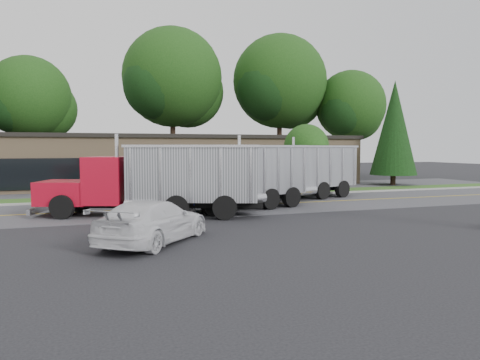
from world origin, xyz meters
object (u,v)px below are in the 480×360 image
object	(u,v)px
dump_truck_blue	(248,175)
dump_truck_maroon	(301,170)
rally_car	(153,221)
dump_truck_red	(164,178)

from	to	relation	value
dump_truck_blue	dump_truck_maroon	size ratio (longest dim) A/B	0.81
dump_truck_blue	rally_car	size ratio (longest dim) A/B	1.51
rally_car	dump_truck_maroon	bearing A→B (deg)	-96.40
dump_truck_maroon	rally_car	bearing A→B (deg)	25.09
dump_truck_red	dump_truck_blue	distance (m)	4.93
dump_truck_red	rally_car	size ratio (longest dim) A/B	2.06
dump_truck_maroon	rally_car	distance (m)	15.37
dump_truck_red	dump_truck_maroon	distance (m)	10.57
dump_truck_blue	dump_truck_red	bearing A→B (deg)	-2.05
dump_truck_blue	dump_truck_maroon	bearing A→B (deg)	-163.93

